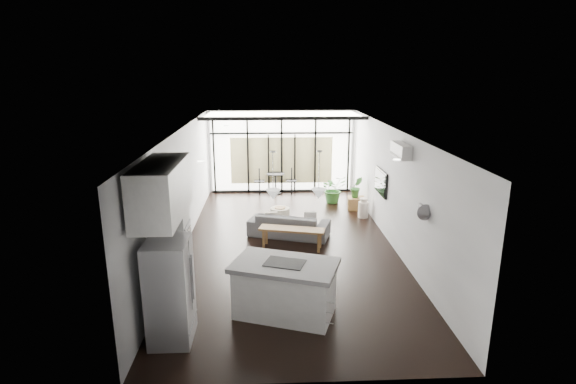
{
  "coord_description": "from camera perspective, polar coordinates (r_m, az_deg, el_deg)",
  "views": [
    {
      "loc": [
        -0.5,
        -10.21,
        4.14
      ],
      "look_at": [
        0.0,
        0.3,
        1.25
      ],
      "focal_mm": 28.0,
      "sensor_mm": 36.0,
      "label": 1
    }
  ],
  "objects": [
    {
      "name": "upper_cabinets",
      "position": [
        7.13,
        -15.77,
        0.22
      ],
      "size": [
        0.62,
        1.75,
        0.86
      ],
      "primitive_type": "cube",
      "color": "silver",
      "rests_on": "wall_left"
    },
    {
      "name": "ceiling",
      "position": [
        10.31,
        0.08,
        7.89
      ],
      "size": [
        5.0,
        10.0,
        0.0
      ],
      "primitive_type": "cube",
      "color": "silver",
      "rests_on": "ground"
    },
    {
      "name": "console_bench",
      "position": [
        10.74,
        0.5,
        -5.88
      ],
      "size": [
        1.6,
        0.74,
        0.5
      ],
      "primitive_type": "cube",
      "rotation": [
        0.0,
        0.0,
        -0.24
      ],
      "color": "brown",
      "rests_on": "floor"
    },
    {
      "name": "skylight",
      "position": [
        14.28,
        -0.71,
        9.86
      ],
      "size": [
        4.7,
        1.9,
        0.06
      ],
      "primitive_type": "cube",
      "color": "silver",
      "rests_on": "ceiling"
    },
    {
      "name": "island",
      "position": [
        7.92,
        -0.4,
        -12.18
      ],
      "size": [
        2.0,
        1.56,
        0.96
      ],
      "primitive_type": "cube",
      "rotation": [
        0.0,
        0.0,
        -0.34
      ],
      "color": "silver",
      "rests_on": "floor"
    },
    {
      "name": "plant_crate",
      "position": [
        13.75,
        8.67,
        -0.1
      ],
      "size": [
        0.41,
        0.68,
        0.29
      ],
      "primitive_type": "imported",
      "rotation": [
        0.0,
        0.0,
        0.07
      ],
      "color": "#336F2C",
      "rests_on": "crate"
    },
    {
      "name": "framed_art",
      "position": [
        10.24,
        -13.72,
        0.26
      ],
      "size": [
        0.04,
        0.7,
        0.9
      ],
      "primitive_type": "cube",
      "color": "black",
      "rests_on": "wall_left"
    },
    {
      "name": "tv",
      "position": [
        11.94,
        11.72,
        1.27
      ],
      "size": [
        0.05,
        1.1,
        0.65
      ],
      "primitive_type": "cube",
      "color": "black",
      "rests_on": "wall_right"
    },
    {
      "name": "wall_left",
      "position": [
        10.76,
        -13.34,
        0.18
      ],
      "size": [
        0.02,
        10.0,
        2.8
      ],
      "primitive_type": "cube",
      "color": "white",
      "rests_on": "ground"
    },
    {
      "name": "wall_right",
      "position": [
        10.99,
        13.21,
        0.5
      ],
      "size": [
        0.02,
        10.0,
        2.8
      ],
      "primitive_type": "cube",
      "color": "white",
      "rests_on": "ground"
    },
    {
      "name": "crate",
      "position": [
        13.84,
        8.61,
        -1.41
      ],
      "size": [
        0.55,
        0.55,
        0.37
      ],
      "primitive_type": "cube",
      "rotation": [
        0.0,
        0.0,
        -0.13
      ],
      "color": "brown",
      "rests_on": "floor"
    },
    {
      "name": "neighbour_building",
      "position": [
        15.47,
        -0.81,
        4.03
      ],
      "size": [
        3.5,
        0.02,
        1.6
      ],
      "primitive_type": "cube",
      "color": "beige",
      "rests_on": "ground"
    },
    {
      "name": "wall_back",
      "position": [
        15.46,
        -0.83,
        5.16
      ],
      "size": [
        5.0,
        0.02,
        2.8
      ],
      "primitive_type": "cube",
      "color": "white",
      "rests_on": "ground"
    },
    {
      "name": "pendant_left",
      "position": [
        7.85,
        -1.9,
        -0.32
      ],
      "size": [
        0.26,
        0.26,
        0.18
      ],
      "primitive_type": "cone",
      "color": "silver",
      "rests_on": "ceiling"
    },
    {
      "name": "wall_front",
      "position": [
        5.91,
        2.48,
        -12.31
      ],
      "size": [
        5.0,
        0.02,
        2.8
      ],
      "primitive_type": "cube",
      "color": "white",
      "rests_on": "ground"
    },
    {
      "name": "ac_unit",
      "position": [
        9.98,
        14.14,
        5.15
      ],
      "size": [
        0.22,
        0.9,
        0.3
      ],
      "primitive_type": "cube",
      "color": "silver",
      "rests_on": "wall_right"
    },
    {
      "name": "floor",
      "position": [
        11.03,
        0.07,
        -6.69
      ],
      "size": [
        5.0,
        10.0,
        0.0
      ],
      "primitive_type": "cube",
      "color": "black",
      "rests_on": "ground"
    },
    {
      "name": "milk_can",
      "position": [
        13.08,
        9.55,
        -1.98
      ],
      "size": [
        0.31,
        0.31,
        0.58
      ],
      "primitive_type": "cylinder",
      "rotation": [
        0.0,
        0.0,
        -0.05
      ],
      "color": "silver",
      "rests_on": "floor"
    },
    {
      "name": "glazing",
      "position": [
        15.34,
        -0.81,
        5.08
      ],
      "size": [
        5.0,
        0.2,
        2.8
      ],
      "primitive_type": "cube",
      "color": "black",
      "rests_on": "ground"
    },
    {
      "name": "pendant_right",
      "position": [
        7.9,
        3.91,
        -0.25
      ],
      "size": [
        0.26,
        0.26,
        0.18
      ],
      "primitive_type": "cone",
      "color": "silver",
      "rests_on": "ceiling"
    },
    {
      "name": "bistro_set",
      "position": [
        15.34,
        -1.59,
        0.98
      ],
      "size": [
        1.39,
        0.59,
        0.66
      ],
      "primitive_type": "cube",
      "rotation": [
        0.0,
        0.0,
        0.03
      ],
      "color": "black",
      "rests_on": "floor"
    },
    {
      "name": "fridge",
      "position": [
        7.33,
        -14.76,
        -12.06
      ],
      "size": [
        0.64,
        0.8,
        1.66
      ],
      "primitive_type": "cube",
      "color": "#A3A4A8",
      "rests_on": "floor"
    },
    {
      "name": "cooktop",
      "position": [
        7.71,
        -0.41,
        -8.99
      ],
      "size": [
        0.78,
        0.64,
        0.01
      ],
      "primitive_type": "cube",
      "rotation": [
        0.0,
        0.0,
        -0.34
      ],
      "color": "black",
      "rests_on": "island"
    },
    {
      "name": "sofa",
      "position": [
        11.47,
        0.12,
        -3.68
      ],
      "size": [
        2.12,
        1.19,
        0.8
      ],
      "primitive_type": "imported",
      "rotation": [
        0.0,
        0.0,
        2.83
      ],
      "color": "#49494B",
      "rests_on": "floor"
    },
    {
      "name": "plant_tall",
      "position": [
        14.39,
        5.77,
        0.01
      ],
      "size": [
        1.05,
        1.1,
        0.7
      ],
      "primitive_type": "imported",
      "rotation": [
        0.0,
        0.0,
        0.33
      ],
      "color": "#336F2C",
      "rests_on": "floor"
    },
    {
      "name": "pouf",
      "position": [
        12.48,
        -1.02,
        -2.98
      ],
      "size": [
        0.57,
        0.57,
        0.43
      ],
      "primitive_type": "cylinder",
      "rotation": [
        0.0,
        0.0,
        -0.07
      ],
      "color": "beige",
      "rests_on": "floor"
    },
    {
      "name": "appliance_column",
      "position": [
        7.93,
        -14.68,
        -7.2
      ],
      "size": [
        0.6,
        0.63,
        2.34
      ],
      "primitive_type": "cube",
      "color": "silver",
      "rests_on": "floor"
    }
  ]
}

